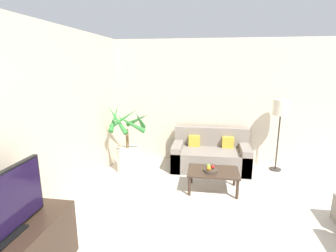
# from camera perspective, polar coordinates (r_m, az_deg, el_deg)

# --- Properties ---
(wall_back) EXTENTS (8.40, 0.06, 2.70)m
(wall_back) POSITION_cam_1_polar(r_m,az_deg,el_deg) (6.01, 21.61, 4.56)
(wall_back) COLOR beige
(wall_back) RESTS_ON ground_plane
(wall_left) EXTENTS (0.06, 7.49, 2.70)m
(wall_left) POSITION_cam_1_polar(r_m,az_deg,el_deg) (3.61, -26.91, -1.24)
(wall_left) COLOR beige
(wall_left) RESTS_ON ground_plane
(television) EXTENTS (0.18, 1.02, 0.62)m
(television) POSITION_cam_1_polar(r_m,az_deg,el_deg) (2.81, -32.31, -14.62)
(television) COLOR black
(television) RESTS_ON tv_console
(potted_palm) EXTENTS (0.90, 0.90, 1.39)m
(potted_palm) POSITION_cam_1_polar(r_m,az_deg,el_deg) (5.44, -8.76, -4.82)
(potted_palm) COLOR beige
(potted_palm) RESTS_ON ground_plane
(sofa_loveseat) EXTENTS (1.59, 0.83, 0.83)m
(sofa_loveseat) POSITION_cam_1_polar(r_m,az_deg,el_deg) (5.65, 9.23, -6.40)
(sofa_loveseat) COLOR gray
(sofa_loveseat) RESTS_ON ground_plane
(floor_lamp) EXTENTS (0.31, 0.31, 1.49)m
(floor_lamp) POSITION_cam_1_polar(r_m,az_deg,el_deg) (5.71, 23.36, 2.97)
(floor_lamp) COLOR #2D2823
(floor_lamp) RESTS_ON ground_plane
(coffee_table) EXTENTS (0.88, 0.58, 0.37)m
(coffee_table) POSITION_cam_1_polar(r_m,az_deg,el_deg) (4.69, 9.81, -10.11)
(coffee_table) COLOR #38281E
(coffee_table) RESTS_ON ground_plane
(fruit_bowl) EXTENTS (0.23, 0.23, 0.04)m
(fruit_bowl) POSITION_cam_1_polar(r_m,az_deg,el_deg) (4.62, 9.22, -9.51)
(fruit_bowl) COLOR #42382D
(fruit_bowl) RESTS_ON coffee_table
(apple_red) EXTENTS (0.07, 0.07, 0.07)m
(apple_red) POSITION_cam_1_polar(r_m,az_deg,el_deg) (4.63, 9.74, -8.74)
(apple_red) COLOR red
(apple_red) RESTS_ON fruit_bowl
(apple_green) EXTENTS (0.07, 0.07, 0.07)m
(apple_green) POSITION_cam_1_polar(r_m,az_deg,el_deg) (4.65, 8.81, -8.58)
(apple_green) COLOR olive
(apple_green) RESTS_ON fruit_bowl
(orange_fruit) EXTENTS (0.07, 0.07, 0.07)m
(orange_fruit) POSITION_cam_1_polar(r_m,az_deg,el_deg) (4.55, 8.88, -9.07)
(orange_fruit) COLOR orange
(orange_fruit) RESTS_ON fruit_bowl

